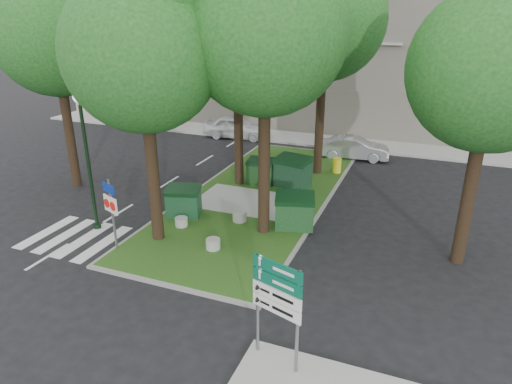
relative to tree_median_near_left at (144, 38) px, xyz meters
The scene contains 25 objects.
ground 7.88m from the tree_median_near_left, 61.12° to the right, with size 120.00×120.00×0.00m, color black.
median_island 9.27m from the tree_median_near_left, 70.64° to the left, with size 6.00×16.00×0.12m, color #274E16.
median_kerb 9.28m from the tree_median_near_left, 70.64° to the left, with size 6.30×16.30×0.10m, color gray.
building_sidewalk 17.57m from the tree_median_near_left, 84.94° to the left, with size 42.00×3.00×0.12m, color #999993.
zebra_crossing 7.75m from the tree_median_near_left, 155.64° to the right, with size 5.00×3.00×0.01m, color silver.
apartment_building 23.49m from the tree_median_near_left, 86.55° to the left, with size 41.00×12.00×16.00m, color #BCAA8D.
tree_median_near_left is the anchor object (origin of this frame).
tree_median_near_right 4.09m from the tree_median_near_left, 29.74° to the left, with size 5.60×5.60×11.46m.
tree_median_mid 6.53m from the tree_median_near_left, 85.60° to the left, with size 4.80×4.80×9.99m.
tree_median_far 10.24m from the tree_median_near_left, 68.72° to the left, with size 5.80×5.80×11.93m.
tree_street_left 7.83m from the tree_median_near_left, 153.43° to the left, with size 5.40×5.40×11.00m.
tree_street_right 10.80m from the tree_median_near_left, 13.39° to the left, with size 5.00×5.00×10.06m.
dumpster_a 6.90m from the tree_median_near_left, 95.63° to the left, with size 1.61×1.34×1.30m.
dumpster_b 9.66m from the tree_median_near_left, 78.60° to the left, with size 1.40×1.02×1.25m.
dumpster_c 9.98m from the tree_median_near_left, 66.81° to the left, with size 1.86×1.49×1.53m.
dumpster_d 8.32m from the tree_median_near_left, 31.57° to the left, with size 1.76×1.45×1.41m.
bollard_left 7.11m from the tree_median_near_left, 79.88° to the left, with size 0.50×0.50×0.36m, color #A7A7A2.
bollard_right 7.35m from the tree_median_near_left, ahead, with size 0.53×0.53×0.38m, color #9D9C97.
bollard_mid 7.72m from the tree_median_near_left, 48.23° to the left, with size 0.58×0.58×0.42m, color #A6A7A1.
litter_bin 12.79m from the tree_median_near_left, 65.04° to the left, with size 0.45×0.45×0.79m, color yellow.
street_lamp 4.89m from the tree_median_near_left, behind, with size 0.43×0.43×5.45m.
traffic_sign_pole 5.79m from the tree_median_near_left, 130.81° to the right, with size 0.78×0.36×2.76m.
directional_sign 9.37m from the tree_median_near_left, 36.34° to the right, with size 1.33×0.46×2.77m.
car_white 16.48m from the tree_median_near_left, 102.99° to the left, with size 1.76×4.38×1.49m, color white.
car_silver 15.36m from the tree_median_near_left, 69.22° to the left, with size 1.38×3.95×1.30m, color #A3A6AB.
Camera 1 is at (7.60, -10.45, 8.14)m, focal length 32.00 mm.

